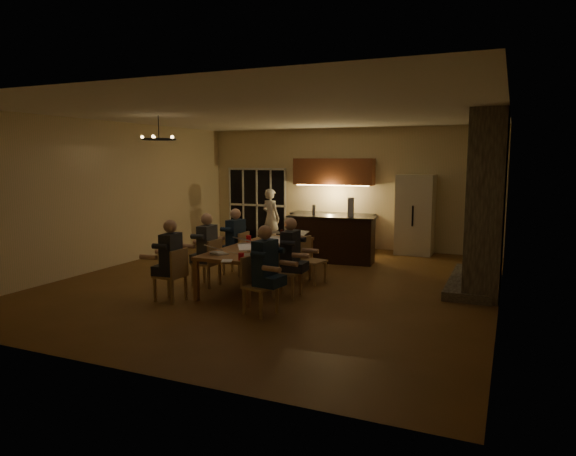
% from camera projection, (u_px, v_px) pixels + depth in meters
% --- Properties ---
extents(floor, '(9.00, 9.00, 0.00)m').
position_uv_depth(floor, '(277.00, 282.00, 9.96)').
color(floor, brown).
rests_on(floor, ground).
extents(back_wall, '(8.00, 0.04, 3.20)m').
position_uv_depth(back_wall, '(347.00, 188.00, 13.85)').
color(back_wall, beige).
rests_on(back_wall, ground).
extents(left_wall, '(0.04, 9.00, 3.20)m').
position_uv_depth(left_wall, '(112.00, 195.00, 11.35)').
color(left_wall, beige).
rests_on(left_wall, ground).
extents(right_wall, '(0.04, 9.00, 3.20)m').
position_uv_depth(right_wall, '(506.00, 208.00, 8.15)').
color(right_wall, beige).
rests_on(right_wall, ground).
extents(ceiling, '(8.00, 9.00, 0.04)m').
position_uv_depth(ceiling, '(276.00, 113.00, 9.53)').
color(ceiling, white).
rests_on(ceiling, back_wall).
extents(french_doors, '(1.86, 0.08, 2.10)m').
position_uv_depth(french_doors, '(257.00, 205.00, 14.95)').
color(french_doors, black).
rests_on(french_doors, ground).
extents(fireplace, '(0.58, 2.50, 3.20)m').
position_uv_depth(fireplace, '(488.00, 202.00, 9.37)').
color(fireplace, '#706858').
rests_on(fireplace, ground).
extents(kitchenette, '(2.24, 0.68, 2.40)m').
position_uv_depth(kitchenette, '(332.00, 203.00, 13.73)').
color(kitchenette, brown).
rests_on(kitchenette, ground).
extents(refrigerator, '(0.90, 0.68, 2.00)m').
position_uv_depth(refrigerator, '(415.00, 215.00, 12.84)').
color(refrigerator, beige).
rests_on(refrigerator, ground).
extents(dining_table, '(1.10, 2.92, 0.75)m').
position_uv_depth(dining_table, '(260.00, 266.00, 9.72)').
color(dining_table, '#A76943').
rests_on(dining_table, ground).
extents(bar_island, '(2.07, 0.85, 1.08)m').
position_uv_depth(bar_island, '(332.00, 239.00, 11.90)').
color(bar_island, black).
rests_on(bar_island, ground).
extents(chair_left_near, '(0.46, 0.46, 0.89)m').
position_uv_depth(chair_left_near, '(170.00, 275.00, 8.62)').
color(chair_left_near, tan).
rests_on(chair_left_near, ground).
extents(chair_left_mid, '(0.46, 0.46, 0.89)m').
position_uv_depth(chair_left_mid, '(206.00, 262.00, 9.66)').
color(chair_left_mid, tan).
rests_on(chair_left_mid, ground).
extents(chair_left_far, '(0.44, 0.44, 0.89)m').
position_uv_depth(chair_left_far, '(235.00, 253.00, 10.61)').
color(chair_left_far, tan).
rests_on(chair_left_far, ground).
extents(chair_right_near, '(0.55, 0.55, 0.89)m').
position_uv_depth(chair_right_near, '(261.00, 286.00, 7.87)').
color(chair_right_near, tan).
rests_on(chair_right_near, ground).
extents(chair_right_mid, '(0.44, 0.44, 0.89)m').
position_uv_depth(chair_right_mid, '(287.00, 272.00, 8.87)').
color(chair_right_mid, tan).
rests_on(chair_right_mid, ground).
extents(chair_right_far, '(0.53, 0.53, 0.89)m').
position_uv_depth(chair_right_far, '(312.00, 261.00, 9.84)').
color(chair_right_far, tan).
rests_on(chair_right_far, ground).
extents(person_left_near, '(0.67, 0.67, 1.38)m').
position_uv_depth(person_left_near, '(171.00, 261.00, 8.56)').
color(person_left_near, '#22242C').
rests_on(person_left_near, ground).
extents(person_right_near, '(0.68, 0.68, 1.38)m').
position_uv_depth(person_right_near, '(265.00, 270.00, 7.86)').
color(person_right_near, '#1B2C44').
rests_on(person_right_near, ground).
extents(person_left_mid, '(0.63, 0.63, 1.38)m').
position_uv_depth(person_left_mid, '(207.00, 250.00, 9.60)').
color(person_left_mid, '#3B4146').
rests_on(person_left_mid, ground).
extents(person_right_mid, '(0.62, 0.62, 1.38)m').
position_uv_depth(person_right_mid, '(290.00, 257.00, 8.89)').
color(person_right_mid, '#22242C').
rests_on(person_right_mid, ground).
extents(person_left_far, '(0.66, 0.66, 1.38)m').
position_uv_depth(person_left_far, '(236.00, 242.00, 10.52)').
color(person_left_far, '#1B2C44').
rests_on(person_left_far, ground).
extents(standing_person, '(0.67, 0.55, 1.59)m').
position_uv_depth(standing_person, '(271.00, 218.00, 13.97)').
color(standing_person, white).
rests_on(standing_person, ground).
extents(chandelier, '(0.64, 0.64, 0.03)m').
position_uv_depth(chandelier, '(159.00, 139.00, 9.75)').
color(chandelier, black).
rests_on(chandelier, ceiling).
extents(laptop_a, '(0.42, 0.41, 0.23)m').
position_uv_depth(laptop_a, '(219.00, 247.00, 8.85)').
color(laptop_a, silver).
rests_on(laptop_a, dining_table).
extents(laptop_b, '(0.42, 0.42, 0.23)m').
position_uv_depth(laptop_b, '(249.00, 249.00, 8.72)').
color(laptop_b, silver).
rests_on(laptop_b, dining_table).
extents(laptop_c, '(0.39, 0.37, 0.23)m').
position_uv_depth(laptop_c, '(247.00, 239.00, 9.79)').
color(laptop_c, silver).
rests_on(laptop_c, dining_table).
extents(laptop_d, '(0.34, 0.30, 0.23)m').
position_uv_depth(laptop_d, '(271.00, 242.00, 9.48)').
color(laptop_d, silver).
rests_on(laptop_d, dining_table).
extents(laptop_e, '(0.36, 0.32, 0.23)m').
position_uv_depth(laptop_e, '(274.00, 232.00, 10.76)').
color(laptop_e, silver).
rests_on(laptop_e, dining_table).
extents(laptop_f, '(0.39, 0.36, 0.23)m').
position_uv_depth(laptop_f, '(297.00, 234.00, 10.46)').
color(laptop_f, silver).
rests_on(laptop_f, dining_table).
extents(mug_front, '(0.07, 0.07, 0.10)m').
position_uv_depth(mug_front, '(246.00, 247.00, 9.30)').
color(mug_front, white).
rests_on(mug_front, dining_table).
extents(mug_mid, '(0.08, 0.08, 0.10)m').
position_uv_depth(mug_mid, '(274.00, 240.00, 10.10)').
color(mug_mid, white).
rests_on(mug_mid, dining_table).
extents(mug_back, '(0.08, 0.08, 0.10)m').
position_uv_depth(mug_back, '(263.00, 236.00, 10.55)').
color(mug_back, white).
rests_on(mug_back, dining_table).
extents(redcup_near, '(0.09, 0.09, 0.12)m').
position_uv_depth(redcup_near, '(241.00, 257.00, 8.30)').
color(redcup_near, '#B90C17').
rests_on(redcup_near, dining_table).
extents(redcup_mid, '(0.10, 0.10, 0.12)m').
position_uv_depth(redcup_mid, '(249.00, 238.00, 10.21)').
color(redcup_mid, '#B90C17').
rests_on(redcup_mid, dining_table).
extents(redcup_far, '(0.08, 0.08, 0.12)m').
position_uv_depth(redcup_far, '(295.00, 233.00, 10.92)').
color(redcup_far, '#B90C17').
rests_on(redcup_far, dining_table).
extents(can_silver, '(0.06, 0.06, 0.12)m').
position_uv_depth(can_silver, '(249.00, 248.00, 9.05)').
color(can_silver, '#B2B2B7').
rests_on(can_silver, dining_table).
extents(can_cola, '(0.07, 0.07, 0.12)m').
position_uv_depth(can_cola, '(282.00, 232.00, 11.08)').
color(can_cola, '#3F0F0C').
rests_on(can_cola, dining_table).
extents(can_right, '(0.06, 0.06, 0.12)m').
position_uv_depth(can_right, '(287.00, 242.00, 9.74)').
color(can_right, '#B2B2B7').
rests_on(can_right, dining_table).
extents(plate_near, '(0.23, 0.23, 0.02)m').
position_uv_depth(plate_near, '(264.00, 252.00, 9.04)').
color(plate_near, white).
rests_on(plate_near, dining_table).
extents(plate_left, '(0.26, 0.26, 0.02)m').
position_uv_depth(plate_left, '(217.00, 253.00, 8.91)').
color(plate_left, white).
rests_on(plate_left, dining_table).
extents(plate_far, '(0.24, 0.24, 0.02)m').
position_uv_depth(plate_far, '(295.00, 241.00, 10.22)').
color(plate_far, white).
rests_on(plate_far, dining_table).
extents(notepad, '(0.24, 0.28, 0.01)m').
position_uv_depth(notepad, '(227.00, 261.00, 8.22)').
color(notepad, white).
rests_on(notepad, dining_table).
extents(bar_bottle, '(0.07, 0.07, 0.24)m').
position_uv_depth(bar_bottle, '(314.00, 210.00, 11.97)').
color(bar_bottle, '#99999E').
rests_on(bar_bottle, bar_island).
extents(bar_blender, '(0.17, 0.17, 0.43)m').
position_uv_depth(bar_blender, '(351.00, 207.00, 11.64)').
color(bar_blender, silver).
rests_on(bar_blender, bar_island).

